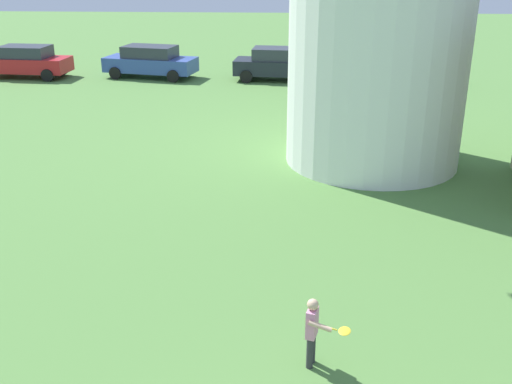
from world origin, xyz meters
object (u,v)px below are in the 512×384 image
player_far (313,329)px  parked_car_blue (150,61)px  parked_car_green (406,65)px  parked_car_red (26,61)px  parked_car_black (277,64)px

player_far → parked_car_blue: 23.31m
parked_car_green → parked_car_blue: bearing=177.9°
parked_car_red → parked_car_green: bearing=-0.4°
player_far → parked_car_green: parked_car_green is taller
player_far → parked_car_black: bearing=92.8°
player_far → parked_car_green: bearing=76.6°
parked_car_black → parked_car_red: bearing=-179.9°
player_far → parked_car_red: bearing=121.8°
parked_car_blue → parked_car_green: (12.50, -0.46, -0.00)m
parked_car_blue → parked_car_black: same height
parked_car_blue → player_far: bearing=-71.6°
parked_car_black → parked_car_green: (6.20, -0.16, 0.00)m
parked_car_red → parked_car_green: size_ratio=0.98×
parked_car_black → player_far: bearing=-87.2°
parked_car_green → parked_car_black: bearing=178.5°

